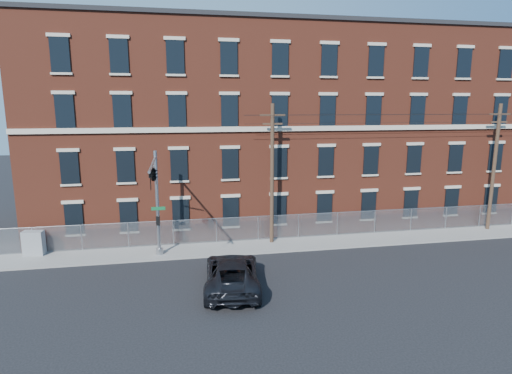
{
  "coord_description": "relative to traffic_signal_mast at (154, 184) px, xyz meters",
  "views": [
    {
      "loc": [
        -4.59,
        -23.15,
        9.98
      ],
      "look_at": [
        0.53,
        4.0,
        4.59
      ],
      "focal_mm": 29.43,
      "sensor_mm": 36.0,
      "label": 1
    }
  ],
  "objects": [
    {
      "name": "ground",
      "position": [
        6.0,
        -2.18,
        -5.39
      ],
      "size": [
        140.0,
        140.0,
        0.0
      ],
      "primitive_type": "plane",
      "color": "black",
      "rests_on": "ground"
    },
    {
      "name": "sidewalk",
      "position": [
        18.0,
        2.82,
        -5.33
      ],
      "size": [
        65.0,
        3.0,
        0.12
      ],
      "primitive_type": "cube",
      "color": "gray",
      "rests_on": "ground"
    },
    {
      "name": "mill_building",
      "position": [
        18.0,
        11.75,
        2.76
      ],
      "size": [
        55.3,
        14.32,
        16.3
      ],
      "color": "maroon",
      "rests_on": "ground"
    },
    {
      "name": "chain_link_fence",
      "position": [
        18.0,
        4.12,
        -4.33
      ],
      "size": [
        59.06,
        0.06,
        1.85
      ],
      "color": "#A5A8AD",
      "rests_on": "ground"
    },
    {
      "name": "traffic_signal_mast",
      "position": [
        0.0,
        0.0,
        0.0
      ],
      "size": [
        0.9,
        6.75,
        7.0
      ],
      "color": "#9EA0A5",
      "rests_on": "ground"
    },
    {
      "name": "utility_pole_near",
      "position": [
        8.0,
        3.42,
        -0.05
      ],
      "size": [
        1.8,
        0.28,
        10.0
      ],
      "color": "#422E21",
      "rests_on": "ground"
    },
    {
      "name": "utility_pole_mid",
      "position": [
        26.0,
        3.42,
        -0.05
      ],
      "size": [
        1.8,
        0.28,
        10.0
      ],
      "color": "#422E21",
      "rests_on": "ground"
    },
    {
      "name": "overhead_wires",
      "position": [
        26.0,
        3.42,
        3.73
      ],
      "size": [
        40.0,
        0.62,
        0.62
      ],
      "color": "black",
      "rests_on": "ground"
    },
    {
      "name": "pickup_truck",
      "position": [
        4.15,
        -3.64,
        -4.52
      ],
      "size": [
        3.61,
        6.57,
        1.74
      ],
      "primitive_type": "imported",
      "rotation": [
        0.0,
        0.0,
        3.02
      ],
      "color": "black",
      "rests_on": "ground"
    },
    {
      "name": "utility_cabinet",
      "position": [
        -8.24,
        3.73,
        -4.45
      ],
      "size": [
        1.38,
        0.8,
        1.64
      ],
      "primitive_type": "cube",
      "rotation": [
        0.0,
        0.0,
        -0.11
      ],
      "color": "gray",
      "rests_on": "sidewalk"
    }
  ]
}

